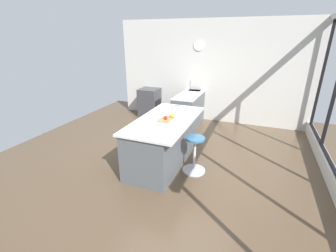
# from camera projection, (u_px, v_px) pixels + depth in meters

# --- Properties ---
(ground_plane) EXTENTS (7.66, 7.66, 0.00)m
(ground_plane) POSITION_uv_depth(u_px,v_px,m) (175.00, 162.00, 4.87)
(ground_plane) COLOR brown
(interior_partition_left) EXTENTS (0.15, 5.63, 2.92)m
(interior_partition_left) POSITION_uv_depth(u_px,v_px,m) (210.00, 72.00, 6.90)
(interior_partition_left) COLOR beige
(interior_partition_left) RESTS_ON ground_plane
(sink_cabinet) EXTENTS (2.17, 0.60, 1.20)m
(sink_cabinet) POSITION_uv_depth(u_px,v_px,m) (192.00, 106.00, 7.09)
(sink_cabinet) COLOR #4C5156
(sink_cabinet) RESTS_ON ground_plane
(oven_range) EXTENTS (0.60, 0.61, 0.89)m
(oven_range) POSITION_uv_depth(u_px,v_px,m) (150.00, 102.00, 7.58)
(oven_range) COLOR #38383D
(oven_range) RESTS_ON ground_plane
(kitchen_island) EXTENTS (2.09, 1.04, 0.94)m
(kitchen_island) POSITION_uv_depth(u_px,v_px,m) (164.00, 140.00, 4.75)
(kitchen_island) COLOR #4C5156
(kitchen_island) RESTS_ON ground_plane
(stool_by_window) EXTENTS (0.44, 0.44, 0.71)m
(stool_by_window) POSITION_uv_depth(u_px,v_px,m) (194.00, 156.00, 4.43)
(stool_by_window) COLOR #B7B7BC
(stool_by_window) RESTS_ON ground_plane
(cutting_board) EXTENTS (0.36, 0.24, 0.02)m
(cutting_board) POSITION_uv_depth(u_px,v_px,m) (166.00, 119.00, 4.51)
(cutting_board) COLOR olive
(cutting_board) RESTS_ON kitchen_island
(apple_red) EXTENTS (0.07, 0.07, 0.07)m
(apple_red) POSITION_uv_depth(u_px,v_px,m) (166.00, 118.00, 4.46)
(apple_red) COLOR red
(apple_red) RESTS_ON cutting_board
(apple_yellow) EXTENTS (0.09, 0.09, 0.09)m
(apple_yellow) POSITION_uv_depth(u_px,v_px,m) (172.00, 115.00, 4.58)
(apple_yellow) COLOR gold
(apple_yellow) RESTS_ON cutting_board
(fruit_bowl) EXTENTS (0.21, 0.21, 0.07)m
(fruit_bowl) POSITION_uv_depth(u_px,v_px,m) (177.00, 107.00, 5.16)
(fruit_bowl) COLOR silver
(fruit_bowl) RESTS_ON kitchen_island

